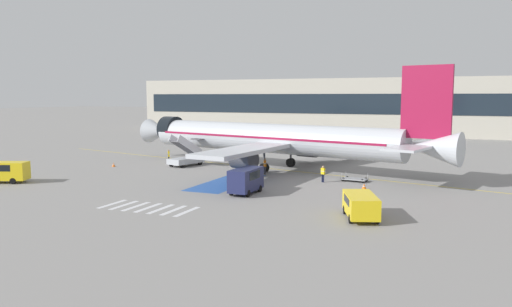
% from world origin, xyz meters
% --- Properties ---
extents(ground_plane, '(600.00, 600.00, 0.00)m').
position_xyz_m(ground_plane, '(0.00, 0.00, 0.00)').
color(ground_plane, gray).
extents(apron_leadline_yellow, '(77.14, 18.83, 0.01)m').
position_xyz_m(apron_leadline_yellow, '(0.56, -0.89, 0.00)').
color(apron_leadline_yellow, gold).
rests_on(apron_leadline_yellow, ground_plane).
extents(apron_stand_patch_blue, '(4.06, 12.05, 0.01)m').
position_xyz_m(apron_stand_patch_blue, '(0.56, -12.07, 0.00)').
color(apron_stand_patch_blue, '#2856A8').
rests_on(apron_stand_patch_blue, ground_plane).
extents(apron_walkway_bar_0, '(0.44, 3.60, 0.01)m').
position_xyz_m(apron_walkway_bar_0, '(-3.64, -25.31, 0.00)').
color(apron_walkway_bar_0, silver).
rests_on(apron_walkway_bar_0, ground_plane).
extents(apron_walkway_bar_1, '(0.44, 3.60, 0.01)m').
position_xyz_m(apron_walkway_bar_1, '(-2.44, -25.31, 0.00)').
color(apron_walkway_bar_1, silver).
rests_on(apron_walkway_bar_1, ground_plane).
extents(apron_walkway_bar_2, '(0.44, 3.60, 0.01)m').
position_xyz_m(apron_walkway_bar_2, '(-1.24, -25.31, 0.00)').
color(apron_walkway_bar_2, silver).
rests_on(apron_walkway_bar_2, ground_plane).
extents(apron_walkway_bar_3, '(0.44, 3.60, 0.01)m').
position_xyz_m(apron_walkway_bar_3, '(-0.04, -25.31, 0.00)').
color(apron_walkway_bar_3, silver).
rests_on(apron_walkway_bar_3, ground_plane).
extents(apron_walkway_bar_4, '(0.44, 3.60, 0.01)m').
position_xyz_m(apron_walkway_bar_4, '(1.16, -25.31, 0.00)').
color(apron_walkway_bar_4, silver).
rests_on(apron_walkway_bar_4, ground_plane).
extents(apron_walkway_bar_5, '(0.44, 3.60, 0.01)m').
position_xyz_m(apron_walkway_bar_5, '(2.36, -25.31, 0.00)').
color(apron_walkway_bar_5, silver).
rests_on(apron_walkway_bar_5, ground_plane).
extents(apron_walkway_bar_6, '(0.44, 3.60, 0.01)m').
position_xyz_m(apron_walkway_bar_6, '(3.56, -25.31, 0.00)').
color(apron_walkway_bar_6, silver).
rests_on(apron_walkway_bar_6, ground_plane).
extents(airliner, '(44.31, 32.72, 12.05)m').
position_xyz_m(airliner, '(1.26, -1.06, 3.79)').
color(airliner, '#B7BCC4').
rests_on(airliner, ground_plane).
extents(boarding_stairs_forward, '(3.27, 5.54, 4.21)m').
position_xyz_m(boarding_stairs_forward, '(-9.90, -2.85, 1.02)').
color(boarding_stairs_forward, '#ADB2BA').
rests_on(boarding_stairs_forward, ground_plane).
extents(fuel_tanker, '(8.89, 3.86, 3.29)m').
position_xyz_m(fuel_tanker, '(10.21, 24.68, 1.65)').
color(fuel_tanker, '#38383D').
rests_on(fuel_tanker, ground_plane).
extents(service_van_0, '(3.56, 5.05, 1.79)m').
position_xyz_m(service_van_0, '(16.47, -22.22, 1.09)').
color(service_van_0, yellow).
rests_on(service_van_0, ground_plane).
extents(service_van_1, '(5.87, 3.88, 2.17)m').
position_xyz_m(service_van_1, '(-21.14, -21.48, 1.30)').
color(service_van_1, yellow).
rests_on(service_van_1, ground_plane).
extents(service_van_2, '(1.92, 4.23, 2.35)m').
position_xyz_m(service_van_2, '(4.85, -16.90, 1.39)').
color(service_van_2, '#1E234C').
rests_on(service_van_2, ground_plane).
extents(baggage_cart, '(2.75, 1.77, 0.87)m').
position_xyz_m(baggage_cart, '(12.71, -6.26, 0.26)').
color(baggage_cart, gray).
rests_on(baggage_cart, ground_plane).
extents(ground_crew_0, '(0.44, 0.48, 1.87)m').
position_xyz_m(ground_crew_0, '(2.15, -5.49, 1.09)').
color(ground_crew_0, '#2D2D33').
rests_on(ground_crew_0, ground_plane).
extents(ground_crew_1, '(0.43, 0.48, 1.78)m').
position_xyz_m(ground_crew_1, '(-13.55, -1.31, 1.03)').
color(ground_crew_1, black).
rests_on(ground_crew_1, ground_plane).
extents(ground_crew_2, '(0.48, 0.36, 1.75)m').
position_xyz_m(ground_crew_2, '(9.76, -8.12, 1.01)').
color(ground_crew_2, '#191E38').
rests_on(ground_crew_2, ground_plane).
extents(traffic_cone_0, '(0.42, 0.42, 0.47)m').
position_xyz_m(traffic_cone_0, '(-18.11, -7.14, 0.24)').
color(traffic_cone_0, orange).
rests_on(traffic_cone_0, ground_plane).
extents(traffic_cone_1, '(0.50, 0.50, 0.56)m').
position_xyz_m(traffic_cone_1, '(14.51, -10.46, 0.28)').
color(traffic_cone_1, orange).
rests_on(traffic_cone_1, ground_plane).
extents(terminal_building, '(115.85, 12.10, 13.14)m').
position_xyz_m(terminal_building, '(0.65, 61.80, 6.57)').
color(terminal_building, '#B2AD9E').
rests_on(terminal_building, ground_plane).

